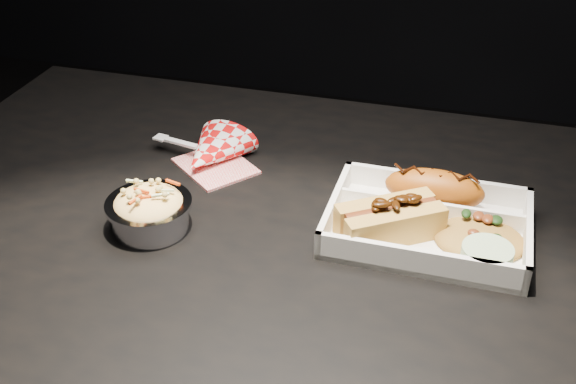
# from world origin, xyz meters

# --- Properties ---
(dining_table) EXTENTS (1.20, 0.80, 0.75)m
(dining_table) POSITION_xyz_m (0.00, 0.00, 0.66)
(dining_table) COLOR black
(dining_table) RESTS_ON ground
(food_tray) EXTENTS (0.25, 0.18, 0.04)m
(food_tray) POSITION_xyz_m (0.16, 0.04, 0.76)
(food_tray) COLOR white
(food_tray) RESTS_ON dining_table
(fried_pastry) EXTENTS (0.13, 0.05, 0.05)m
(fried_pastry) POSITION_xyz_m (0.16, 0.09, 0.78)
(fried_pastry) COLOR #A44F10
(fried_pastry) RESTS_ON food_tray
(hotdog) EXTENTS (0.14, 0.12, 0.06)m
(hotdog) POSITION_xyz_m (0.11, 0.01, 0.78)
(hotdog) COLOR gold
(hotdog) RESTS_ON food_tray
(fried_rice_mound) EXTENTS (0.11, 0.09, 0.03)m
(fried_rice_mound) POSITION_xyz_m (0.22, 0.03, 0.77)
(fried_rice_mound) COLOR #B07B33
(fried_rice_mound) RESTS_ON food_tray
(cupcake_liner) EXTENTS (0.06, 0.06, 0.03)m
(cupcake_liner) POSITION_xyz_m (0.23, -0.02, 0.77)
(cupcake_liner) COLOR #AAC394
(cupcake_liner) RESTS_ON food_tray
(foil_coleslaw_cup) EXTENTS (0.11, 0.11, 0.07)m
(foil_coleslaw_cup) POSITION_xyz_m (-0.19, -0.05, 0.78)
(foil_coleslaw_cup) COLOR silver
(foil_coleslaw_cup) RESTS_ON dining_table
(napkin_fork) EXTENTS (0.18, 0.14, 0.10)m
(napkin_fork) POSITION_xyz_m (-0.17, 0.13, 0.77)
(napkin_fork) COLOR red
(napkin_fork) RESTS_ON dining_table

